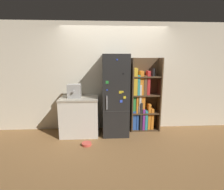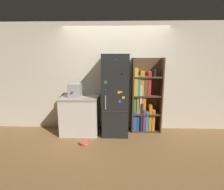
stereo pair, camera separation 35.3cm
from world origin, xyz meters
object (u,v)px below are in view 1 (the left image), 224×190
Objects in this scene: bookshelf at (143,99)px; espresso_machine at (74,91)px; refrigerator at (115,95)px; pet_bowl at (87,144)px.

espresso_machine is (-1.62, -0.20, 0.27)m from bookshelf.
espresso_machine is at bearing -178.98° from refrigerator.
refrigerator is 9.03× the size of pet_bowl.
bookshelf is at bearing 15.00° from refrigerator.
refrigerator is 0.72m from bookshelf.
refrigerator is 6.03× the size of espresso_machine.
espresso_machine reaches higher than pet_bowl.
bookshelf is 5.79× the size of espresso_machine.
espresso_machine is 1.50× the size of pet_bowl.
refrigerator reaches higher than bookshelf.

